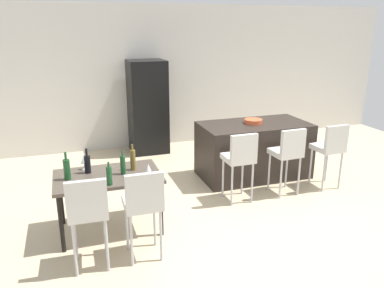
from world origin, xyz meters
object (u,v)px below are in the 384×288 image
Objects in this scene: dining_table at (108,181)px; bar_chair_left at (240,156)px; bar_chair_middle at (288,151)px; wine_bottle_far at (87,164)px; dining_chair_near at (88,209)px; wine_bottle_inner at (109,176)px; wine_bottle_right at (123,165)px; kitchen_island at (253,150)px; refrigerator at (148,107)px; wine_bottle_left at (67,169)px; wine_glass_end at (148,168)px; bar_chair_right at (331,146)px; dining_chair_far at (143,201)px; wine_glass_near at (84,160)px; wine_bottle_middle at (133,160)px; fruit_bowl at (253,121)px.

bar_chair_left is at bearing 6.78° from dining_table.
bar_chair_middle is 3.34× the size of wine_bottle_far.
dining_chair_near is 3.79× the size of wine_bottle_inner.
bar_chair_middle reaches higher than wine_bottle_right.
dining_table is (-1.88, -0.22, -0.03)m from bar_chair_left.
kitchen_island is 2.40m from refrigerator.
kitchen_island is at bearing -53.44° from refrigerator.
refrigerator is at bearing 126.56° from kitchen_island.
wine_bottle_left is 0.28m from wine_bottle_far.
kitchen_island is at bearing 25.14° from wine_bottle_right.
wine_bottle_right reaches higher than wine_glass_end.
bar_chair_middle and bar_chair_right have the same top height.
bar_chair_middle is 6.03× the size of wine_glass_end.
dining_chair_far is 0.57× the size of refrigerator.
dining_chair_near is 0.80m from wine_bottle_left.
bar_chair_left is at bearing -1.64° from wine_glass_near.
dining_table is 3.20m from refrigerator.
bar_chair_middle is 2.35m from wine_bottle_middle.
wine_bottle_middle is 2.43m from fruit_bowl.
fruit_bowl is (-0.89, 0.88, 0.26)m from bar_chair_right.
refrigerator reaches higher than bar_chair_right.
fruit_bowl is (-0.02, 0.02, 0.50)m from kitchen_island.
dining_chair_near is 3.34× the size of wine_bottle_far.
refrigerator is at bearing 77.98° from wine_glass_end.
bar_chair_middle is 3.15m from refrigerator.
bar_chair_left and bar_chair_right have the same top height.
wine_bottle_right is (0.65, -0.03, -0.01)m from wine_bottle_left.
wine_glass_end is at bearing -36.10° from wine_glass_near.
dining_table is at bearing -156.48° from fruit_bowl.
wine_bottle_far reaches higher than wine_bottle_inner.
wine_bottle_right is (-0.10, 0.73, 0.16)m from dining_chair_far.
wine_glass_near is (-2.14, 0.06, 0.17)m from bar_chair_left.
dining_chair_near is 3.39m from fruit_bowl.
wine_glass_near is (-0.54, 1.05, 0.17)m from dining_chair_far.
wine_bottle_right is (0.48, 0.73, 0.16)m from dining_chair_near.
dining_chair_far is 0.56m from wine_bottle_inner.
dining_chair_far reaches higher than kitchen_island.
dining_chair_near is at bearing -110.78° from dining_table.
kitchen_island is 5.31× the size of wine_bottle_left.
bar_chair_middle is 2.73m from wine_bottle_inner.
kitchen_island is 2.77m from dining_table.
wine_bottle_right is at bearing -175.54° from bar_chair_right.
bar_chair_left is 2.86m from refrigerator.
dining_table is 0.27m from wine_bottle_right.
bar_chair_left is 2.15m from wine_glass_near.
wine_bottle_right is 0.95× the size of wine_bottle_far.
wine_bottle_inner is 1.59× the size of wine_glass_end.
fruit_bowl is (0.65, 0.88, 0.26)m from bar_chair_left.
dining_table is 4.27× the size of wine_bottle_right.
bar_chair_middle is 3.52× the size of fruit_bowl.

